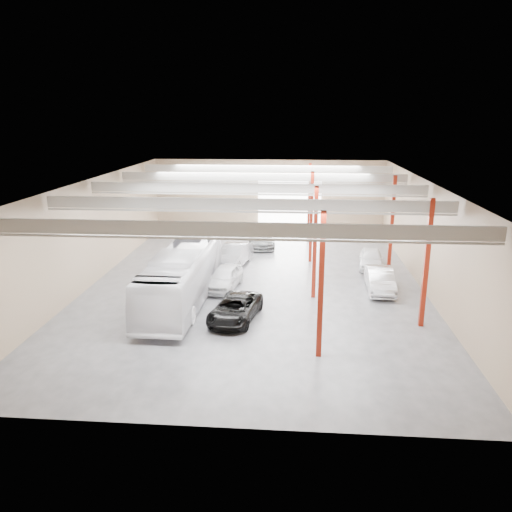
# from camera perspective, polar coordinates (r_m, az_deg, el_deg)

# --- Properties ---
(depot_shell) EXTENTS (22.12, 32.12, 7.06)m
(depot_shell) POSITION_cam_1_polar(r_m,az_deg,el_deg) (32.87, 0.26, 5.16)
(depot_shell) COLOR #4B4B50
(depot_shell) RESTS_ON ground
(coach_bus) EXTENTS (3.00, 12.08, 3.35)m
(coach_bus) POSITION_cam_1_polar(r_m,az_deg,el_deg) (30.40, -8.47, -2.33)
(coach_bus) COLOR white
(coach_bus) RESTS_ON ground
(black_sedan) EXTENTS (3.03, 5.14, 1.34)m
(black_sedan) POSITION_cam_1_polar(r_m,az_deg,el_deg) (27.93, -2.38, -6.02)
(black_sedan) COLOR black
(black_sedan) RESTS_ON ground
(car_row_a) EXTENTS (2.35, 4.57, 1.49)m
(car_row_a) POSITION_cam_1_polar(r_m,az_deg,el_deg) (32.92, -3.63, -2.47)
(car_row_a) COLOR silver
(car_row_a) RESTS_ON ground
(car_row_b) EXTENTS (2.64, 5.21, 1.64)m
(car_row_b) POSITION_cam_1_polar(r_m,az_deg,el_deg) (37.82, -2.53, 0.09)
(car_row_b) COLOR #A8A8AD
(car_row_b) RESTS_ON ground
(car_row_c) EXTENTS (2.73, 5.31, 1.47)m
(car_row_c) POSITION_cam_1_polar(r_m,az_deg,el_deg) (43.50, 0.62, 2.08)
(car_row_c) COLOR slate
(car_row_c) RESTS_ON ground
(car_right_near) EXTENTS (1.77, 4.68, 1.52)m
(car_right_near) POSITION_cam_1_polar(r_m,az_deg,el_deg) (33.34, 13.97, -2.65)
(car_right_near) COLOR silver
(car_right_near) RESTS_ON ground
(car_right_far) EXTENTS (2.20, 4.38, 1.43)m
(car_right_far) POSITION_cam_1_polar(r_m,az_deg,el_deg) (38.29, 13.01, -0.27)
(car_right_far) COLOR white
(car_right_far) RESTS_ON ground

